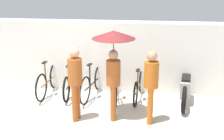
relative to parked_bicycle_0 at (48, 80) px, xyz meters
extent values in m
plane|color=beige|center=(1.24, -1.72, -0.39)|extent=(30.00, 30.00, 0.00)
cube|color=silver|center=(1.24, 0.43, 0.59)|extent=(11.71, 0.12, 1.96)
torus|color=black|center=(0.03, 0.50, -0.02)|extent=(0.10, 0.75, 0.75)
torus|color=black|center=(-0.03, -0.51, -0.02)|extent=(0.10, 0.75, 0.75)
cylinder|color=brown|center=(0.00, -0.01, -0.02)|extent=(0.10, 1.02, 0.04)
cylinder|color=brown|center=(-0.01, -0.18, 0.27)|extent=(0.04, 0.04, 0.58)
cube|color=black|center=(-0.01, -0.18, 0.58)|extent=(0.10, 0.21, 0.03)
cylinder|color=brown|center=(0.03, 0.50, 0.28)|extent=(0.04, 0.04, 0.59)
cylinder|color=brown|center=(0.03, 0.50, 0.57)|extent=(0.44, 0.06, 0.03)
torus|color=black|center=(0.61, 0.50, -0.05)|extent=(0.07, 0.69, 0.69)
torus|color=black|center=(0.63, -0.49, -0.05)|extent=(0.07, 0.69, 0.69)
cylinder|color=black|center=(0.62, 0.00, -0.05)|extent=(0.06, 0.99, 0.04)
cylinder|color=black|center=(0.63, -0.17, 0.22)|extent=(0.04, 0.04, 0.53)
cube|color=black|center=(0.63, -0.17, 0.50)|extent=(0.09, 0.20, 0.03)
cylinder|color=black|center=(0.61, 0.50, 0.26)|extent=(0.04, 0.04, 0.62)
cylinder|color=black|center=(0.61, 0.50, 0.57)|extent=(0.44, 0.04, 0.03)
torus|color=black|center=(1.34, 0.50, -0.02)|extent=(0.18, 0.74, 0.74)
torus|color=black|center=(1.14, -0.58, -0.02)|extent=(0.18, 0.74, 0.74)
cylinder|color=black|center=(1.24, -0.04, -0.02)|extent=(0.23, 1.09, 0.04)
cylinder|color=black|center=(1.21, -0.23, 0.27)|extent=(0.04, 0.04, 0.58)
cube|color=black|center=(1.21, -0.23, 0.57)|extent=(0.12, 0.21, 0.03)
cylinder|color=black|center=(1.34, 0.50, 0.28)|extent=(0.04, 0.04, 0.60)
cylinder|color=black|center=(1.34, 0.50, 0.58)|extent=(0.44, 0.11, 0.03)
torus|color=black|center=(1.80, 0.45, -0.05)|extent=(0.14, 0.69, 0.69)
torus|color=black|center=(1.93, -0.54, -0.05)|extent=(0.14, 0.69, 0.69)
cylinder|color=black|center=(1.87, -0.04, -0.05)|extent=(0.17, 1.00, 0.04)
cylinder|color=black|center=(1.89, -0.21, 0.26)|extent=(0.04, 0.04, 0.62)
cube|color=black|center=(1.89, -0.21, 0.59)|extent=(0.12, 0.21, 0.03)
cylinder|color=black|center=(1.80, 0.45, 0.32)|extent=(0.04, 0.04, 0.73)
cylinder|color=black|center=(1.80, 0.45, 0.69)|extent=(0.44, 0.09, 0.03)
torus|color=black|center=(2.54, 0.50, -0.06)|extent=(0.11, 0.67, 0.66)
torus|color=black|center=(2.43, -0.59, -0.06)|extent=(0.11, 0.67, 0.66)
cylinder|color=brown|center=(2.49, -0.05, -0.06)|extent=(0.15, 1.09, 0.04)
cylinder|color=brown|center=(2.47, -0.24, 0.20)|extent=(0.04, 0.04, 0.51)
cube|color=black|center=(2.47, -0.24, 0.47)|extent=(0.11, 0.21, 0.03)
cylinder|color=brown|center=(2.54, 0.50, 0.30)|extent=(0.04, 0.04, 0.73)
cylinder|color=brown|center=(2.54, 0.50, 0.67)|extent=(0.44, 0.07, 0.03)
cylinder|color=#9E4C1E|center=(1.10, -1.54, 0.05)|extent=(0.13, 0.13, 0.88)
cylinder|color=#9E4C1E|center=(1.12, -1.36, 0.05)|extent=(0.13, 0.13, 0.88)
cylinder|color=#9E4C1E|center=(1.11, -1.45, 0.78)|extent=(0.32, 0.32, 0.60)
sphere|color=tan|center=(1.11, -1.45, 1.22)|extent=(0.23, 0.23, 0.23)
cylinder|color=#9E4C1E|center=(1.96, -1.40, 0.03)|extent=(0.13, 0.13, 0.84)
cylinder|color=#9E4C1E|center=(1.94, -1.23, 0.03)|extent=(0.13, 0.13, 0.84)
cylinder|color=#9E4C1E|center=(1.95, -1.31, 0.74)|extent=(0.32, 0.32, 0.57)
sphere|color=tan|center=(1.95, -1.31, 1.15)|extent=(0.22, 0.22, 0.22)
cylinder|color=#332D28|center=(1.94, -1.18, 1.13)|extent=(0.02, 0.02, 0.71)
cone|color=#591919|center=(1.94, -1.18, 1.57)|extent=(0.97, 0.97, 0.18)
cylinder|color=#B25619|center=(2.79, -1.48, 0.03)|extent=(0.13, 0.13, 0.85)
cylinder|color=#B25619|center=(2.79, -1.30, 0.03)|extent=(0.13, 0.13, 0.85)
cylinder|color=#B25619|center=(2.79, -1.39, 0.75)|extent=(0.32, 0.32, 0.58)
sphere|color=tan|center=(2.79, -1.39, 1.17)|extent=(0.22, 0.22, 0.22)
torus|color=black|center=(3.81, 0.54, -0.06)|extent=(0.20, 0.68, 0.67)
torus|color=black|center=(3.61, -0.80, -0.06)|extent=(0.20, 0.68, 0.67)
cube|color=#ADA89E|center=(3.71, -0.13, 0.02)|extent=(0.35, 0.77, 0.44)
cube|color=black|center=(3.71, -0.13, 0.27)|extent=(0.30, 0.55, 0.06)
cylinder|color=#B2B2B7|center=(3.81, 0.54, 0.49)|extent=(0.58, 0.12, 0.03)
camera|label=1|loc=(2.66, -7.85, 2.95)|focal=50.00mm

